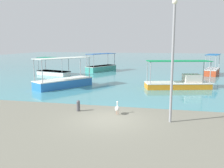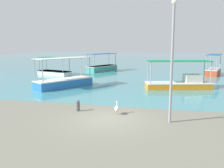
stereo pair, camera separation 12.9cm
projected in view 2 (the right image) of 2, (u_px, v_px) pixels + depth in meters
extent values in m
plane|color=slate|center=(108.00, 119.00, 14.40)|extent=(120.00, 120.00, 0.00)
cube|color=teal|center=(155.00, 61.00, 60.54)|extent=(110.00, 90.00, 0.00)
cube|color=orange|center=(178.00, 85.00, 24.05)|extent=(6.40, 3.35, 0.59)
cube|color=silver|center=(178.00, 83.00, 24.00)|extent=(6.45, 3.40, 0.08)
cylinder|color=#99999E|center=(151.00, 73.00, 22.95)|extent=(0.08, 0.08, 2.04)
cylinder|color=#99999E|center=(148.00, 71.00, 24.51)|extent=(0.08, 0.08, 2.04)
cylinder|color=#99999E|center=(211.00, 73.00, 23.15)|extent=(0.08, 0.08, 2.04)
cylinder|color=#99999E|center=(204.00, 71.00, 24.71)|extent=(0.08, 0.08, 2.04)
cube|color=#0F7F44|center=(179.00, 61.00, 23.66)|extent=(6.24, 3.40, 0.05)
cube|color=beige|center=(192.00, 78.00, 23.98)|extent=(1.85, 1.64, 0.77)
cube|color=blue|center=(64.00, 83.00, 24.67)|extent=(4.68, 5.84, 0.83)
cube|color=silver|center=(64.00, 79.00, 24.61)|extent=(4.74, 5.90, 0.08)
cylinder|color=#99999E|center=(42.00, 71.00, 22.07)|extent=(0.08, 0.08, 2.03)
cylinder|color=#99999E|center=(34.00, 70.00, 23.16)|extent=(0.08, 0.08, 2.03)
cylinder|color=#99999E|center=(90.00, 67.00, 25.71)|extent=(0.08, 0.08, 2.03)
cylinder|color=#99999E|center=(81.00, 66.00, 26.79)|extent=(0.08, 0.08, 2.03)
cube|color=silver|center=(63.00, 58.00, 24.26)|extent=(4.66, 5.73, 0.05)
cube|color=teal|center=(102.00, 68.00, 38.66)|extent=(3.89, 5.48, 0.83)
cube|color=silver|center=(102.00, 66.00, 38.60)|extent=(3.95, 5.53, 0.08)
cylinder|color=#99999E|center=(94.00, 61.00, 36.18)|extent=(0.08, 0.08, 1.81)
cylinder|color=#99999E|center=(88.00, 60.00, 37.08)|extent=(0.08, 0.08, 1.81)
cylinder|color=#99999E|center=(115.00, 59.00, 39.81)|extent=(0.08, 0.08, 1.81)
cylinder|color=#99999E|center=(109.00, 59.00, 40.70)|extent=(0.08, 0.08, 1.81)
cube|color=#1D478B|center=(102.00, 54.00, 38.29)|extent=(3.89, 5.34, 0.05)
cube|color=white|center=(54.00, 73.00, 33.98)|extent=(4.90, 2.83, 0.57)
cube|color=black|center=(54.00, 71.00, 33.94)|extent=(4.95, 2.88, 0.08)
cylinder|color=#99999E|center=(39.00, 64.00, 34.17)|extent=(0.08, 0.08, 1.77)
cylinder|color=#99999E|center=(46.00, 63.00, 35.37)|extent=(0.08, 0.08, 1.77)
cylinder|color=#99999E|center=(63.00, 65.00, 32.21)|extent=(0.08, 0.08, 1.77)
cylinder|color=#99999E|center=(69.00, 65.00, 33.41)|extent=(0.08, 0.08, 1.77)
cube|color=#116E52|center=(54.00, 58.00, 33.64)|extent=(4.73, 2.87, 0.05)
cube|color=#BE4322|center=(213.00, 72.00, 34.09)|extent=(2.72, 4.97, 0.85)
cube|color=silver|center=(213.00, 69.00, 34.03)|extent=(2.77, 5.02, 0.08)
cylinder|color=#99999E|center=(217.00, 63.00, 31.74)|extent=(0.08, 0.08, 1.89)
cylinder|color=#99999E|center=(207.00, 63.00, 32.33)|extent=(0.08, 0.08, 1.89)
cylinder|color=#99999E|center=(220.00, 61.00, 35.41)|extent=(0.08, 0.08, 1.89)
cylinder|color=#99999E|center=(211.00, 61.00, 36.00)|extent=(0.08, 0.08, 1.89)
cube|color=#185390|center=(214.00, 55.00, 33.71)|extent=(2.76, 4.80, 0.05)
cylinder|color=#E0997A|center=(116.00, 113.00, 15.39)|extent=(0.03, 0.03, 0.22)
cylinder|color=#E0997A|center=(118.00, 113.00, 15.39)|extent=(0.03, 0.03, 0.22)
ellipsoid|color=white|center=(117.00, 109.00, 15.38)|extent=(0.37, 0.60, 0.32)
ellipsoid|color=white|center=(117.00, 109.00, 15.13)|extent=(0.15, 0.18, 0.10)
cylinder|color=white|center=(117.00, 104.00, 15.49)|extent=(0.07, 0.07, 0.26)
sphere|color=white|center=(117.00, 102.00, 15.47)|extent=(0.11, 0.11, 0.11)
cone|color=#E5933F|center=(117.00, 101.00, 15.63)|extent=(0.11, 0.31, 0.06)
cylinder|color=gray|center=(172.00, 65.00, 13.38)|extent=(0.14, 0.14, 6.35)
sphere|color=#EAEACC|center=(174.00, 2.00, 12.84)|extent=(0.28, 0.28, 0.28)
cylinder|color=#47474C|center=(78.00, 107.00, 16.14)|extent=(0.22, 0.22, 0.57)
sphere|color=#4C4C51|center=(78.00, 102.00, 16.09)|extent=(0.24, 0.24, 0.24)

